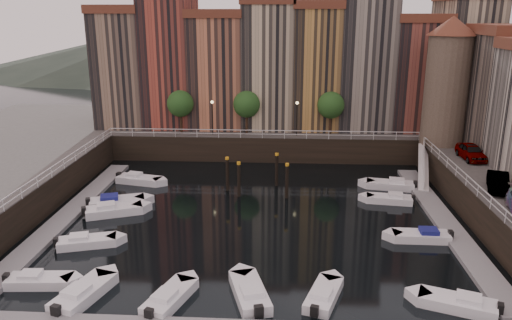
# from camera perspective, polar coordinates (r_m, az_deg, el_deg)

# --- Properties ---
(ground) EXTENTS (200.00, 200.00, 0.00)m
(ground) POSITION_cam_1_polar(r_m,az_deg,el_deg) (44.10, -0.24, -6.33)
(ground) COLOR black
(ground) RESTS_ON ground
(quay_far) EXTENTS (80.00, 20.00, 3.00)m
(quay_far) POSITION_cam_1_polar(r_m,az_deg,el_deg) (68.42, 1.11, 3.31)
(quay_far) COLOR black
(quay_far) RESTS_ON ground
(dock_left) EXTENTS (2.00, 28.00, 0.35)m
(dock_left) POSITION_cam_1_polar(r_m,az_deg,el_deg) (46.94, -20.58, -5.76)
(dock_left) COLOR gray
(dock_left) RESTS_ON ground
(dock_right) EXTENTS (2.00, 28.00, 0.35)m
(dock_right) POSITION_cam_1_polar(r_m,az_deg,el_deg) (45.15, 20.81, -6.67)
(dock_right) COLOR gray
(dock_right) RESTS_ON ground
(mountains) EXTENTS (145.00, 100.00, 18.00)m
(mountains) POSITION_cam_1_polar(r_m,az_deg,el_deg) (150.85, 3.08, 12.98)
(mountains) COLOR #2D382D
(mountains) RESTS_ON ground
(far_terrace) EXTENTS (48.70, 10.30, 17.50)m
(far_terrace) POSITION_cam_1_polar(r_m,az_deg,el_deg) (64.37, 4.07, 10.97)
(far_terrace) COLOR #896D57
(far_terrace) RESTS_ON quay_far
(corner_tower) EXTENTS (5.20, 5.20, 13.80)m
(corner_tower) POSITION_cam_1_polar(r_m,az_deg,el_deg) (58.18, 21.01, 8.60)
(corner_tower) COLOR #6B5B4C
(corner_tower) RESTS_ON quay_right
(promenade_trees) EXTENTS (21.20, 3.20, 5.20)m
(promenade_trees) POSITION_cam_1_polar(r_m,az_deg,el_deg) (59.83, -0.44, 6.37)
(promenade_trees) COLOR black
(promenade_trees) RESTS_ON quay_far
(street_lamps) EXTENTS (10.36, 0.36, 4.18)m
(street_lamps) POSITION_cam_1_polar(r_m,az_deg,el_deg) (58.95, -0.18, 5.53)
(street_lamps) COLOR black
(street_lamps) RESTS_ON quay_far
(railings) EXTENTS (36.08, 34.04, 0.52)m
(railings) POSITION_cam_1_polar(r_m,az_deg,el_deg) (47.43, 0.12, 0.19)
(railings) COLOR white
(railings) RESTS_ON ground
(gangway) EXTENTS (2.78, 8.32, 3.73)m
(gangway) POSITION_cam_1_polar(r_m,az_deg,el_deg) (54.77, 18.60, -0.49)
(gangway) COLOR white
(gangway) RESTS_ON ground
(mooring_pilings) EXTENTS (6.26, 3.85, 3.78)m
(mooring_pilings) POSITION_cam_1_polar(r_m,az_deg,el_deg) (48.95, 0.16, -1.91)
(mooring_pilings) COLOR black
(mooring_pilings) RESTS_ON ground
(boat_left_0) EXTENTS (4.45, 1.88, 1.01)m
(boat_left_0) POSITION_cam_1_polar(r_m,az_deg,el_deg) (36.31, -23.63, -12.51)
(boat_left_0) COLOR white
(boat_left_0) RESTS_ON ground
(boat_left_1) EXTENTS (4.65, 2.79, 1.04)m
(boat_left_1) POSITION_cam_1_polar(r_m,az_deg,el_deg) (40.62, -18.88, -8.82)
(boat_left_1) COLOR white
(boat_left_1) RESTS_ON ground
(boat_left_2) EXTENTS (5.19, 3.50, 1.18)m
(boat_left_2) POSITION_cam_1_polar(r_m,az_deg,el_deg) (45.89, -16.07, -5.54)
(boat_left_2) COLOR white
(boat_left_2) RESTS_ON ground
(boat_left_3) EXTENTS (5.29, 3.29, 1.19)m
(boat_left_3) POSITION_cam_1_polar(r_m,az_deg,el_deg) (47.74, -15.74, -4.64)
(boat_left_3) COLOR white
(boat_left_3) RESTS_ON ground
(boat_left_4) EXTENTS (5.06, 2.77, 1.13)m
(boat_left_4) POSITION_cam_1_polar(r_m,az_deg,el_deg) (53.49, -13.29, -2.18)
(boat_left_4) COLOR white
(boat_left_4) RESTS_ON ground
(boat_right_0) EXTENTS (4.82, 3.16, 1.09)m
(boat_right_0) POSITION_cam_1_polar(r_m,az_deg,el_deg) (33.39, 22.21, -14.95)
(boat_right_0) COLOR white
(boat_right_0) RESTS_ON ground
(boat_right_2) EXTENTS (4.61, 1.72, 1.06)m
(boat_right_2) POSITION_cam_1_polar(r_m,az_deg,el_deg) (41.44, 18.46, -8.25)
(boat_right_2) COLOR white
(boat_right_2) RESTS_ON ground
(boat_right_3) EXTENTS (4.51, 2.14, 1.01)m
(boat_right_3) POSITION_cam_1_polar(r_m,az_deg,el_deg) (48.49, 15.10, -4.33)
(boat_right_3) COLOR white
(boat_right_3) RESTS_ON ground
(boat_right_4) EXTENTS (5.05, 2.57, 1.13)m
(boat_right_4) POSITION_cam_1_polar(r_m,az_deg,el_deg) (52.31, 15.21, -2.75)
(boat_right_4) COLOR white
(boat_right_4) RESTS_ON ground
(boat_near_0) EXTENTS (3.09, 5.14, 1.15)m
(boat_near_0) POSITION_cam_1_polar(r_m,az_deg,el_deg) (33.73, -19.18, -14.23)
(boat_near_0) COLOR white
(boat_near_0) RESTS_ON ground
(boat_near_1) EXTENTS (2.97, 4.73, 1.06)m
(boat_near_1) POSITION_cam_1_polar(r_m,az_deg,el_deg) (32.07, -9.90, -15.26)
(boat_near_1) COLOR white
(boat_near_1) RESTS_ON ground
(boat_near_2) EXTENTS (3.07, 5.12, 1.15)m
(boat_near_2) POSITION_cam_1_polar(r_m,az_deg,el_deg) (32.01, -0.69, -14.99)
(boat_near_2) COLOR white
(boat_near_2) RESTS_ON ground
(boat_near_3) EXTENTS (2.84, 4.51, 1.01)m
(boat_near_3) POSITION_cam_1_polar(r_m,az_deg,el_deg) (32.14, 7.71, -15.11)
(boat_near_3) COLOR white
(boat_near_3) RESTS_ON ground
(car_a) EXTENTS (2.03, 4.70, 1.58)m
(car_a) POSITION_cam_1_polar(r_m,az_deg,el_deg) (53.80, 23.36, 0.79)
(car_a) COLOR gray
(car_a) RESTS_ON quay_right
(car_b) EXTENTS (2.80, 4.62, 1.44)m
(car_b) POSITION_cam_1_polar(r_m,az_deg,el_deg) (45.38, 25.91, -2.38)
(car_b) COLOR gray
(car_b) RESTS_ON quay_right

